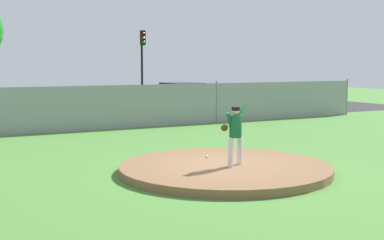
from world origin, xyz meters
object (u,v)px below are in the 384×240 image
pitcher_youth (235,130)px  traffic_cone_orange (133,109)px  traffic_light_far (142,56)px  parked_car_slate (94,104)px  parked_car_red (182,100)px  baseball (207,156)px  parked_car_burgundy (249,99)px

pitcher_youth → traffic_cone_orange: bearing=77.5°
traffic_light_far → parked_car_slate: bearing=-137.0°
parked_car_red → parked_car_slate: parked_car_red is taller
baseball → parked_car_red: (5.78, 12.93, 0.61)m
pitcher_youth → baseball: 1.63m
traffic_light_far → parked_car_red: bearing=-83.9°
parked_car_red → baseball: bearing=-114.1°
baseball → parked_car_burgundy: parked_car_burgundy is taller
parked_car_burgundy → parked_car_red: parked_car_red is taller
pitcher_youth → traffic_cone_orange: pitcher_youth is taller
pitcher_youth → parked_car_burgundy: (10.33, 14.55, -0.37)m
pitcher_youth → baseball: pitcher_youth is taller
pitcher_youth → parked_car_burgundy: bearing=54.6°
parked_car_burgundy → parked_car_red: 4.62m
pitcher_youth → baseball: bearing=92.4°
traffic_cone_orange → pitcher_youth: bearing=-102.5°
parked_car_burgundy → pitcher_youth: bearing=-125.4°
baseball → traffic_light_far: size_ratio=0.02×
parked_car_red → traffic_light_far: 5.18m
parked_car_red → traffic_cone_orange: (-2.08, 2.09, -0.59)m
pitcher_youth → baseball: (-0.06, 1.35, -0.90)m
parked_car_red → traffic_cone_orange: size_ratio=7.72×
traffic_cone_orange → parked_car_red: bearing=-45.1°
parked_car_burgundy → parked_car_slate: size_ratio=1.00×
parked_car_slate → parked_car_red: bearing=-4.9°
traffic_cone_orange → traffic_light_far: traffic_light_far is taller
pitcher_youth → traffic_light_far: traffic_light_far is taller
parked_car_red → parked_car_slate: 4.90m
baseball → traffic_light_far: (5.29, 17.45, 3.10)m
parked_car_slate → traffic_light_far: traffic_light_far is taller
parked_car_burgundy → traffic_cone_orange: parked_car_burgundy is taller
parked_car_red → traffic_light_far: bearing=96.1°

